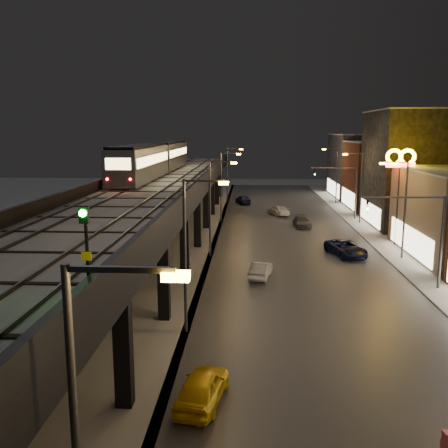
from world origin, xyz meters
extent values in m
cube|color=#46474D|center=(7.50, 35.00, 0.03)|extent=(17.00, 120.00, 0.06)
cube|color=#9FA1A8|center=(17.50, 35.00, 0.07)|extent=(4.00, 120.00, 0.14)
cube|color=#9FA1A8|center=(-6.00, 35.00, 0.03)|extent=(11.00, 120.00, 0.06)
cube|color=black|center=(-6.00, 32.00, 5.80)|extent=(9.00, 100.00, 1.00)
cube|color=black|center=(-2.30, 5.00, 2.65)|extent=(0.70, 0.70, 5.30)
cube|color=black|center=(-6.00, 5.00, 5.15)|extent=(8.00, 0.60, 0.50)
cube|color=black|center=(-9.70, 15.00, 2.65)|extent=(0.70, 0.70, 5.30)
cube|color=black|center=(-2.30, 15.00, 2.65)|extent=(0.70, 0.70, 5.30)
cube|color=black|center=(-6.00, 15.00, 5.15)|extent=(8.00, 0.60, 0.50)
cube|color=black|center=(-9.70, 25.00, 2.65)|extent=(0.70, 0.70, 5.30)
cube|color=black|center=(-2.30, 25.00, 2.65)|extent=(0.70, 0.70, 5.30)
cube|color=black|center=(-6.00, 25.00, 5.15)|extent=(8.00, 0.60, 0.50)
cube|color=black|center=(-9.70, 35.00, 2.65)|extent=(0.70, 0.70, 5.30)
cube|color=black|center=(-2.30, 35.00, 2.65)|extent=(0.70, 0.70, 5.30)
cube|color=black|center=(-6.00, 35.00, 5.15)|extent=(8.00, 0.60, 0.50)
cube|color=black|center=(-9.70, 45.00, 2.65)|extent=(0.70, 0.70, 5.30)
cube|color=black|center=(-2.30, 45.00, 2.65)|extent=(0.70, 0.70, 5.30)
cube|color=black|center=(-6.00, 45.00, 5.15)|extent=(8.00, 0.60, 0.50)
cube|color=black|center=(-9.70, 55.00, 2.65)|extent=(0.70, 0.70, 5.30)
cube|color=black|center=(-2.30, 55.00, 2.65)|extent=(0.70, 0.70, 5.30)
cube|color=black|center=(-6.00, 55.00, 5.15)|extent=(8.00, 0.60, 0.50)
cube|color=black|center=(-9.70, 65.00, 2.65)|extent=(0.70, 0.70, 5.30)
cube|color=black|center=(-2.30, 65.00, 2.65)|extent=(0.70, 0.70, 5.30)
cube|color=black|center=(-6.00, 65.00, 5.15)|extent=(8.00, 0.60, 0.50)
cube|color=black|center=(-9.70, 75.00, 2.65)|extent=(0.70, 0.70, 5.30)
cube|color=black|center=(-2.30, 75.00, 2.65)|extent=(0.70, 0.70, 5.30)
cube|color=black|center=(-6.00, 75.00, 5.15)|extent=(8.00, 0.60, 0.50)
cube|color=#B2B7C1|center=(-6.00, 32.00, 6.38)|extent=(8.40, 100.00, 0.16)
cube|color=#332D28|center=(-9.22, 32.00, 6.54)|extent=(0.08, 98.00, 0.16)
cube|color=#332D28|center=(-7.78, 32.00, 6.54)|extent=(0.08, 98.00, 0.16)
cube|color=#332D28|center=(-4.72, 32.00, 6.54)|extent=(0.08, 98.00, 0.16)
cube|color=#332D28|center=(-3.28, 32.00, 6.54)|extent=(0.08, 98.00, 0.16)
cube|color=black|center=(-6.00, 18.00, 6.49)|extent=(7.80, 0.24, 0.06)
cube|color=black|center=(-6.00, 34.00, 6.49)|extent=(7.80, 0.24, 0.06)
cube|color=black|center=(-6.00, 50.00, 6.49)|extent=(7.80, 0.24, 0.06)
cube|color=black|center=(-6.00, 66.00, 6.49)|extent=(7.80, 0.24, 0.06)
cube|color=black|center=(-1.65, 32.00, 6.85)|extent=(0.30, 100.00, 1.10)
cube|color=black|center=(-10.35, 32.00, 6.85)|extent=(0.30, 100.00, 1.10)
cube|color=#FFEDC2|center=(17.95, 32.00, 1.60)|extent=(0.10, 12.00, 2.40)
cube|color=black|center=(24.00, 48.00, 7.00)|extent=(12.00, 13.00, 14.00)
cube|color=#FFEDC2|center=(17.95, 48.00, 1.60)|extent=(0.10, 10.40, 2.40)
cube|color=#B2B7C1|center=(24.00, 48.00, 14.08)|extent=(12.20, 13.20, 0.16)
cube|color=maroon|center=(24.00, 62.00, 5.00)|extent=(12.00, 12.00, 10.00)
cube|color=#FFEDC2|center=(17.95, 62.00, 1.60)|extent=(0.10, 9.60, 2.40)
cube|color=#B2B7C1|center=(24.00, 62.00, 10.08)|extent=(12.20, 12.20, 0.16)
cube|color=#313038|center=(24.00, 76.00, 5.50)|extent=(12.00, 16.00, 11.00)
cube|color=#FFEDC2|center=(17.95, 76.00, 1.60)|extent=(0.10, 12.80, 2.40)
cube|color=#B2B7C1|center=(24.00, 76.00, 11.08)|extent=(12.20, 16.20, 0.16)
cube|color=#38383A|center=(0.40, -5.00, 8.90)|extent=(2.20, 0.12, 0.12)
cube|color=yellow|center=(1.50, -5.00, 8.78)|extent=(0.55, 0.28, 0.18)
cylinder|color=#38383A|center=(-0.70, 13.00, 4.50)|extent=(0.18, 0.18, 9.00)
cube|color=#38383A|center=(0.40, 13.00, 8.90)|extent=(2.20, 0.12, 0.12)
cube|color=yellow|center=(1.50, 13.00, 8.78)|extent=(0.55, 0.28, 0.18)
cylinder|color=#38383A|center=(-0.70, 31.00, 4.50)|extent=(0.18, 0.18, 9.00)
cube|color=#38383A|center=(0.40, 31.00, 8.90)|extent=(2.20, 0.12, 0.12)
cube|color=yellow|center=(1.50, 31.00, 8.78)|extent=(0.55, 0.28, 0.18)
cylinder|color=#38383A|center=(17.00, 31.00, 4.50)|extent=(0.18, 0.18, 9.00)
cube|color=#38383A|center=(15.90, 31.00, 8.90)|extent=(2.20, 0.12, 0.12)
cube|color=yellow|center=(14.80, 31.00, 8.78)|extent=(0.55, 0.28, 0.18)
cylinder|color=#38383A|center=(-0.70, 49.00, 4.50)|extent=(0.18, 0.18, 9.00)
cube|color=#38383A|center=(0.40, 49.00, 8.90)|extent=(2.20, 0.12, 0.12)
cube|color=yellow|center=(1.50, 49.00, 8.78)|extent=(0.55, 0.28, 0.18)
cylinder|color=#38383A|center=(17.00, 49.00, 4.50)|extent=(0.18, 0.18, 9.00)
cube|color=#38383A|center=(15.90, 49.00, 8.90)|extent=(2.20, 0.12, 0.12)
cube|color=yellow|center=(14.80, 49.00, 8.78)|extent=(0.55, 0.28, 0.18)
cylinder|color=#38383A|center=(-0.70, 67.00, 4.50)|extent=(0.18, 0.18, 9.00)
cube|color=#38383A|center=(0.40, 67.00, 8.90)|extent=(2.20, 0.12, 0.12)
cube|color=yellow|center=(1.50, 67.00, 8.78)|extent=(0.55, 0.28, 0.18)
cylinder|color=#38383A|center=(17.00, 67.00, 4.50)|extent=(0.18, 0.18, 9.00)
cube|color=#38383A|center=(15.90, 67.00, 8.90)|extent=(2.20, 0.12, 0.12)
cube|color=yellow|center=(14.80, 67.00, 8.78)|extent=(0.55, 0.28, 0.18)
cylinder|color=#38383A|center=(17.00, 22.00, 3.50)|extent=(0.20, 0.20, 7.00)
cube|color=#38383A|center=(14.00, 22.00, 6.90)|extent=(6.00, 0.12, 0.12)
imported|color=black|center=(11.50, 22.00, 6.40)|extent=(0.20, 0.16, 1.00)
sphere|color=#0CFF26|center=(11.50, 21.85, 6.15)|extent=(0.18, 0.18, 0.18)
cylinder|color=#38383A|center=(17.00, 52.00, 3.50)|extent=(0.20, 0.20, 7.00)
cube|color=#38383A|center=(14.00, 52.00, 6.90)|extent=(6.00, 0.12, 0.12)
imported|color=black|center=(11.50, 52.00, 6.40)|extent=(0.20, 0.16, 1.00)
sphere|color=#0CFF26|center=(11.50, 51.85, 6.15)|extent=(0.18, 0.18, 0.18)
cube|color=gray|center=(-8.50, 37.53, 8.30)|extent=(2.96, 17.84, 3.36)
cube|color=black|center=(-8.50, 37.53, 10.11)|extent=(2.65, 17.33, 0.25)
cube|color=#E5C67A|center=(-9.99, 37.53, 8.76)|extent=(0.05, 16.31, 0.92)
cube|color=#E5C67A|center=(-7.01, 37.53, 8.76)|extent=(0.05, 16.31, 0.92)
cube|color=gray|center=(-8.50, 55.97, 8.30)|extent=(2.96, 17.84, 3.36)
cube|color=black|center=(-8.50, 55.97, 10.11)|extent=(2.65, 17.33, 0.25)
cube|color=#E5C67A|center=(-9.99, 55.97, 8.76)|extent=(0.05, 16.31, 0.92)
cube|color=#E5C67A|center=(-7.01, 55.97, 8.76)|extent=(0.05, 16.31, 0.92)
cube|color=#E5C67A|center=(-8.50, 28.60, 8.81)|extent=(2.24, 0.05, 1.02)
sphere|color=#FF0C0C|center=(-9.52, 28.58, 7.49)|extent=(0.20, 0.20, 0.20)
sphere|color=#FF0C0C|center=(-7.48, 28.58, 7.49)|extent=(0.20, 0.20, 0.20)
cylinder|color=black|center=(-2.10, 0.49, 7.95)|extent=(0.11, 0.11, 2.66)
cube|color=black|center=(-2.10, 0.37, 9.05)|extent=(0.28, 0.16, 0.49)
sphere|color=#0CFF26|center=(-2.10, 0.25, 9.14)|extent=(0.23, 0.23, 0.23)
cube|color=#FCFF0D|center=(-2.10, 0.39, 7.77)|extent=(0.31, 0.04, 0.27)
imported|color=yellow|center=(0.98, 5.30, 0.72)|extent=(2.40, 4.46, 1.44)
imported|color=silver|center=(3.88, 24.23, 0.65)|extent=(2.07, 4.11, 1.29)
imported|color=white|center=(7.00, 54.84, 0.67)|extent=(3.33, 4.97, 1.34)
imported|color=#171B42|center=(1.90, 65.80, 0.72)|extent=(2.85, 4.55, 1.44)
imported|color=#0F1538|center=(12.04, 31.71, 0.74)|extent=(3.85, 5.79, 1.48)
imported|color=#515861|center=(9.39, 46.16, 0.64)|extent=(2.10, 4.55, 1.29)
cylinder|color=#38383A|center=(18.00, 36.62, 4.00)|extent=(0.24, 0.24, 8.00)
cube|color=#FF0C0C|center=(18.00, 36.62, 8.30)|extent=(2.80, 0.25, 0.50)
torus|color=#FADF00|center=(17.35, 36.62, 9.10)|extent=(1.65, 0.60, 1.62)
torus|color=#FADF00|center=(18.65, 36.62, 9.10)|extent=(1.65, 0.60, 1.62)
camera|label=1|loc=(2.93, -14.35, 11.56)|focal=40.00mm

